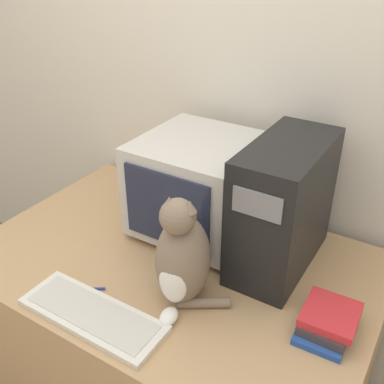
{
  "coord_description": "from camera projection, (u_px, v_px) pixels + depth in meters",
  "views": [
    {
      "loc": [
        0.74,
        -0.58,
        1.78
      ],
      "look_at": [
        0.06,
        0.51,
        1.05
      ],
      "focal_mm": 42.0,
      "sensor_mm": 36.0,
      "label": 1
    }
  ],
  "objects": [
    {
      "name": "crt_monitor",
      "position": [
        199.0,
        186.0,
        1.68
      ],
      "size": [
        0.42,
        0.44,
        0.38
      ],
      "color": "#BCB7AD",
      "rests_on": "desk"
    },
    {
      "name": "book_stack",
      "position": [
        328.0,
        321.0,
        1.31
      ],
      "size": [
        0.16,
        0.21,
        0.07
      ],
      "color": "#234793",
      "rests_on": "desk"
    },
    {
      "name": "cat",
      "position": [
        182.0,
        258.0,
        1.36
      ],
      "size": [
        0.25,
        0.26,
        0.39
      ],
      "rotation": [
        0.0,
        0.0,
        0.17
      ],
      "color": "#7A6651",
      "rests_on": "desk"
    },
    {
      "name": "wall_back",
      "position": [
        245.0,
        92.0,
        1.77
      ],
      "size": [
        7.0,
        0.05,
        2.5
      ],
      "color": "beige",
      "rests_on": "ground_plane"
    },
    {
      "name": "computer_tower",
      "position": [
        283.0,
        206.0,
        1.5
      ],
      "size": [
        0.22,
        0.46,
        0.45
      ],
      "color": "black",
      "rests_on": "desk"
    },
    {
      "name": "pen",
      "position": [
        85.0,
        289.0,
        1.47
      ],
      "size": [
        0.12,
        0.08,
        0.01
      ],
      "color": "navy",
      "rests_on": "desk"
    },
    {
      "name": "desk",
      "position": [
        174.0,
        335.0,
        1.8
      ],
      "size": [
        1.42,
        0.93,
        0.77
      ],
      "color": "tan",
      "rests_on": "ground_plane"
    },
    {
      "name": "keyboard",
      "position": [
        92.0,
        314.0,
        1.36
      ],
      "size": [
        0.47,
        0.17,
        0.02
      ],
      "color": "silver",
      "rests_on": "desk"
    }
  ]
}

